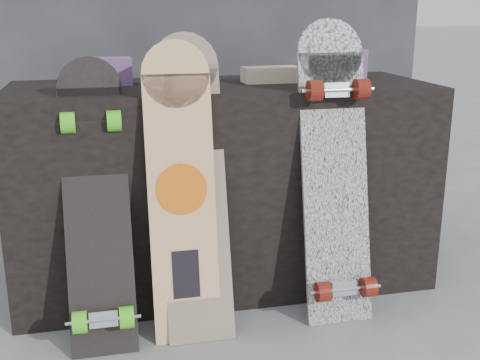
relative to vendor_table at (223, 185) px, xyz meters
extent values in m
plane|color=slate|center=(0.00, -0.50, -0.40)|extent=(60.00, 60.00, 0.00)
cube|color=black|center=(0.00, 0.00, 0.00)|extent=(1.60, 0.60, 0.80)
cube|color=#2E2E33|center=(0.00, 0.85, 0.70)|extent=(2.40, 0.20, 2.20)
cube|color=#543165|center=(-0.42, 0.09, 0.45)|extent=(0.18, 0.12, 0.10)
cube|color=#543165|center=(0.52, 0.08, 0.46)|extent=(0.14, 0.14, 0.12)
cube|color=#D1B78C|center=(0.20, 0.02, 0.43)|extent=(0.22, 0.10, 0.06)
cube|color=beige|center=(-0.21, -0.38, 0.04)|extent=(0.22, 0.18, 0.88)
cylinder|color=beige|center=(-0.21, -0.30, 0.48)|extent=(0.22, 0.06, 0.22)
cylinder|color=orange|center=(-0.21, -0.38, 0.11)|extent=(0.17, 0.03, 0.17)
cube|color=black|center=(-0.21, -0.43, -0.17)|extent=(0.09, 0.03, 0.16)
cube|color=beige|center=(-0.17, -0.34, 0.05)|extent=(0.22, 0.29, 0.90)
cylinder|color=beige|center=(-0.17, -0.21, 0.50)|extent=(0.22, 0.08, 0.22)
cube|color=white|center=(0.33, -0.36, 0.07)|extent=(0.24, 0.23, 0.93)
cylinder|color=white|center=(0.33, -0.25, 0.53)|extent=(0.24, 0.07, 0.24)
cube|color=silver|center=(0.33, -0.47, -0.26)|extent=(0.09, 0.04, 0.06)
cylinder|color=maroon|center=(0.25, -0.49, -0.26)|extent=(0.05, 0.07, 0.07)
cylinder|color=maroon|center=(0.42, -0.49, -0.26)|extent=(0.05, 0.07, 0.07)
cube|color=silver|center=(0.33, -0.32, 0.41)|extent=(0.09, 0.04, 0.06)
cylinder|color=maroon|center=(0.25, -0.34, 0.41)|extent=(0.05, 0.07, 0.07)
cylinder|color=maroon|center=(0.42, -0.34, 0.41)|extent=(0.05, 0.07, 0.07)
cube|color=black|center=(-0.49, -0.34, 0.01)|extent=(0.21, 0.31, 0.83)
cylinder|color=black|center=(-0.49, -0.19, 0.42)|extent=(0.21, 0.09, 0.21)
cube|color=silver|center=(-0.49, -0.49, -0.27)|extent=(0.09, 0.05, 0.06)
cylinder|color=#4DD71E|center=(-0.56, -0.51, -0.26)|extent=(0.04, 0.07, 0.07)
cylinder|color=#4DD71E|center=(-0.42, -0.51, -0.26)|extent=(0.05, 0.07, 0.07)
cube|color=silver|center=(-0.49, -0.28, 0.32)|extent=(0.09, 0.05, 0.06)
cylinder|color=#4DD71E|center=(-0.56, -0.29, 0.33)|extent=(0.04, 0.07, 0.07)
cylinder|color=#4DD71E|center=(-0.42, -0.29, 0.33)|extent=(0.05, 0.07, 0.07)
camera|label=1|loc=(-0.44, -2.26, 0.69)|focal=45.00mm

